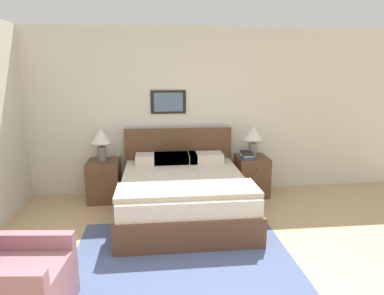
# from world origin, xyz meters

# --- Properties ---
(wall_back) EXTENTS (7.43, 0.09, 2.60)m
(wall_back) POSITION_xyz_m (-0.00, 3.26, 1.30)
(wall_back) COLOR beige
(wall_back) RESTS_ON ground_plane
(area_rug_main) EXTENTS (2.33, 1.78, 0.01)m
(area_rug_main) POSITION_xyz_m (-0.29, 1.16, 0.00)
(area_rug_main) COLOR #47567F
(area_rug_main) RESTS_ON ground_plane
(bed) EXTENTS (1.69, 1.96, 1.05)m
(bed) POSITION_xyz_m (-0.19, 2.23, 0.32)
(bed) COLOR brown
(bed) RESTS_ON ground_plane
(armchair) EXTENTS (0.86, 0.76, 0.86)m
(armchair) POSITION_xyz_m (-1.73, 0.39, 0.30)
(armchair) COLOR #8E606B
(armchair) RESTS_ON ground_plane
(nightstand_near_window) EXTENTS (0.47, 0.53, 0.62)m
(nightstand_near_window) POSITION_xyz_m (-1.34, 2.93, 0.31)
(nightstand_near_window) COLOR brown
(nightstand_near_window) RESTS_ON ground_plane
(nightstand_by_door) EXTENTS (0.47, 0.53, 0.62)m
(nightstand_by_door) POSITION_xyz_m (0.97, 2.93, 0.31)
(nightstand_by_door) COLOR brown
(nightstand_by_door) RESTS_ON ground_plane
(table_lamp_near_window) EXTENTS (0.30, 0.30, 0.49)m
(table_lamp_near_window) POSITION_xyz_m (-1.35, 2.95, 0.95)
(table_lamp_near_window) COLOR slate
(table_lamp_near_window) RESTS_ON nightstand_near_window
(table_lamp_by_door) EXTENTS (0.30, 0.30, 0.49)m
(table_lamp_by_door) POSITION_xyz_m (0.97, 2.95, 0.95)
(table_lamp_by_door) COLOR slate
(table_lamp_by_door) RESTS_ON nightstand_by_door
(book_thick_bottom) EXTENTS (0.20, 0.27, 0.03)m
(book_thick_bottom) POSITION_xyz_m (0.86, 2.88, 0.63)
(book_thick_bottom) COLOR #335693
(book_thick_bottom) RESTS_ON nightstand_by_door
(book_hardcover_middle) EXTENTS (0.18, 0.24, 0.03)m
(book_hardcover_middle) POSITION_xyz_m (0.86, 2.88, 0.66)
(book_hardcover_middle) COLOR silver
(book_hardcover_middle) RESTS_ON book_thick_bottom
(book_novel_upper) EXTENTS (0.19, 0.27, 0.04)m
(book_novel_upper) POSITION_xyz_m (0.86, 2.88, 0.70)
(book_novel_upper) COLOR #232328
(book_novel_upper) RESTS_ON book_hardcover_middle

